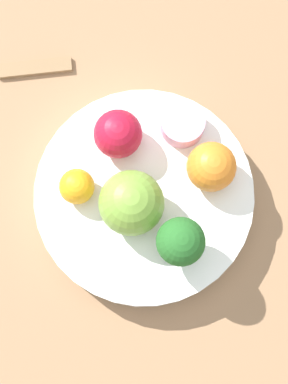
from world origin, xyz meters
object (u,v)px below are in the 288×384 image
at_px(orange_front, 77,186).
at_px(bowl, 144,198).
at_px(orange_back, 211,167).
at_px(spoon, 35,68).
at_px(small_cup, 183,124).
at_px(apple_green, 118,134).
at_px(broccoli, 181,242).
at_px(apple_red, 129,201).

bearing_deg(orange_front, bowl, -55.36).
relative_size(orange_back, spoon, 0.71).
bearing_deg(bowl, orange_back, -33.33).
height_order(small_cup, spoon, small_cup).
xyz_separation_m(bowl, apple_green, (0.03, 0.05, 0.04)).
height_order(apple_green, small_cup, apple_green).
bearing_deg(small_cup, orange_back, -112.63).
xyz_separation_m(small_cup, spoon, (-0.03, 0.17, -0.05)).
height_order(broccoli, apple_red, same).
relative_size(apple_red, orange_front, 1.80).
relative_size(broccoli, orange_back, 1.29).
xyz_separation_m(broccoli, apple_red, (0.00, 0.06, -0.01)).
xyz_separation_m(bowl, orange_front, (-0.04, 0.05, 0.04)).
distance_m(apple_green, orange_front, 0.06).
bearing_deg(small_cup, spoon, 101.43).
height_order(bowl, apple_red, apple_red).
distance_m(small_cup, spoon, 0.18).
bearing_deg(apple_green, broccoli, -113.15).
height_order(bowl, orange_back, orange_back).
xyz_separation_m(bowl, small_cup, (0.08, 0.01, 0.03)).
relative_size(apple_red, orange_back, 1.29).
bearing_deg(apple_red, orange_back, -28.19).
xyz_separation_m(bowl, orange_back, (0.06, -0.04, 0.04)).
relative_size(apple_green, orange_back, 0.99).
relative_size(orange_front, orange_back, 0.71).
relative_size(orange_front, spoon, 0.51).
distance_m(apple_red, orange_front, 0.06).
height_order(apple_red, apple_green, apple_red).
distance_m(broccoli, orange_back, 0.08).
distance_m(broccoli, small_cup, 0.12).
bearing_deg(apple_green, orange_back, -72.04).
relative_size(apple_red, small_cup, 1.42).
bearing_deg(spoon, bowl, -103.11).
bearing_deg(small_cup, orange_front, 160.23).
relative_size(apple_red, apple_green, 1.31).
relative_size(orange_front, small_cup, 0.79).
xyz_separation_m(broccoli, spoon, (0.06, 0.24, -0.07)).
bearing_deg(broccoli, small_cup, 35.82).
distance_m(bowl, apple_red, 0.05).
xyz_separation_m(apple_green, orange_front, (-0.06, -0.00, -0.01)).
height_order(broccoli, spoon, broccoli).
bearing_deg(apple_red, spoon, 71.10).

